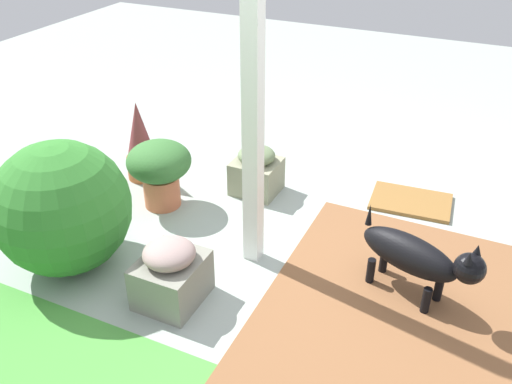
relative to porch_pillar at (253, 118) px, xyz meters
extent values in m
plane|color=#9AA69D|center=(-0.34, -0.05, -1.03)|extent=(12.00, 12.00, 0.00)
cube|color=brown|center=(-1.14, 0.35, -1.02)|extent=(1.80, 2.40, 0.02)
cube|color=white|center=(0.00, 0.00, 0.00)|extent=(0.11, 0.11, 2.05)
cube|color=gray|center=(0.35, -0.80, -0.89)|extent=(0.37, 0.34, 0.28)
ellipsoid|color=#667A53|center=(0.35, -0.80, -0.70)|extent=(0.30, 0.30, 0.13)
cube|color=gray|center=(0.27, 0.60, -0.88)|extent=(0.37, 0.42, 0.29)
ellipsoid|color=gray|center=(0.27, 0.60, -0.68)|extent=(0.32, 0.32, 0.14)
sphere|color=#2F762A|center=(1.08, 0.58, -0.59)|extent=(0.88, 0.88, 0.88)
cylinder|color=#C56744|center=(0.93, -0.30, -0.90)|extent=(0.28, 0.28, 0.25)
ellipsoid|color=#34682F|center=(0.93, -0.30, -0.64)|extent=(0.49, 0.49, 0.30)
cylinder|color=#AA5930|center=(1.32, -0.60, -0.93)|extent=(0.26, 0.26, 0.20)
cone|color=brown|center=(1.32, -0.60, -0.59)|extent=(0.24, 0.24, 0.49)
ellipsoid|color=black|center=(-1.01, -0.06, -0.72)|extent=(0.67, 0.41, 0.23)
sphere|color=black|center=(-1.36, 0.06, -0.63)|extent=(0.18, 0.18, 0.18)
cone|color=black|center=(-1.38, 0.02, -0.53)|extent=(0.05, 0.05, 0.07)
cone|color=black|center=(-1.34, 0.11, -0.53)|extent=(0.05, 0.05, 0.07)
cylinder|color=black|center=(-1.22, -0.06, -0.93)|extent=(0.05, 0.05, 0.19)
cylinder|color=black|center=(-1.17, 0.07, -0.93)|extent=(0.05, 0.05, 0.19)
cylinder|color=black|center=(-0.85, -0.20, -0.93)|extent=(0.05, 0.05, 0.19)
cylinder|color=black|center=(-0.80, -0.06, -0.93)|extent=(0.05, 0.05, 0.19)
cone|color=black|center=(-0.73, -0.16, -0.58)|extent=(0.04, 0.04, 0.15)
cube|color=olive|center=(-0.85, -1.14, -1.01)|extent=(0.65, 0.47, 0.03)
camera|label=1|loc=(-1.29, 2.73, 1.32)|focal=38.67mm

